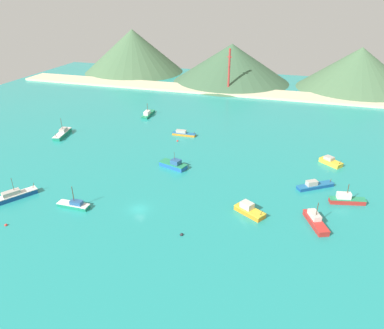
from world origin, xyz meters
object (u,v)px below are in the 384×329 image
(buoy_2, at_px, (182,235))
(fishing_boat_0, at_px, (249,210))
(fishing_boat_10, at_px, (174,165))
(fishing_boat_9, at_px, (62,133))
(fishing_boat_6, at_px, (74,205))
(buoy_1, at_px, (177,141))
(fishing_boat_2, at_px, (314,185))
(fishing_boat_5, at_px, (315,221))
(fishing_boat_4, at_px, (148,114))
(buoy_0, at_px, (6,225))
(fishing_boat_8, at_px, (346,199))
(fishing_boat_3, at_px, (331,162))
(fishing_boat_1, at_px, (16,195))
(radio_tower, at_px, (229,71))
(fishing_boat_7, at_px, (183,133))

(buoy_2, bearing_deg, fishing_boat_0, 44.61)
(fishing_boat_10, bearing_deg, fishing_boat_9, 164.98)
(fishing_boat_6, relative_size, fishing_boat_9, 0.72)
(buoy_1, bearing_deg, fishing_boat_9, -170.46)
(fishing_boat_2, xyz_separation_m, fishing_boat_5, (0.03, -17.83, 0.23))
(fishing_boat_6, bearing_deg, fishing_boat_10, 59.68)
(fishing_boat_6, distance_m, buoy_1, 49.78)
(fishing_boat_4, bearing_deg, fishing_boat_9, -124.65)
(buoy_0, bearing_deg, fishing_boat_0, 21.69)
(fishing_boat_8, xyz_separation_m, fishing_boat_10, (-49.08, 6.49, -0.09))
(fishing_boat_0, height_order, fishing_boat_8, fishing_boat_8)
(fishing_boat_9, relative_size, buoy_0, 17.02)
(fishing_boat_3, height_order, buoy_0, fishing_boat_3)
(fishing_boat_5, xyz_separation_m, buoy_0, (-68.83, -21.21, -0.87))
(fishing_boat_5, distance_m, buoy_1, 60.94)
(fishing_boat_1, relative_size, fishing_boat_6, 1.18)
(fishing_boat_6, height_order, radio_tower, radio_tower)
(fishing_boat_9, relative_size, fishing_boat_10, 1.24)
(fishing_boat_6, xyz_separation_m, fishing_boat_9, (-32.11, 41.35, 0.15))
(fishing_boat_4, height_order, buoy_0, fishing_boat_4)
(fishing_boat_10, bearing_deg, fishing_boat_2, -0.75)
(fishing_boat_9, relative_size, buoy_1, 16.20)
(fishing_boat_0, height_order, fishing_boat_5, fishing_boat_5)
(fishing_boat_7, relative_size, fishing_boat_10, 0.96)
(fishing_boat_9, relative_size, radio_tower, 0.50)
(fishing_boat_3, height_order, fishing_boat_5, fishing_boat_5)
(fishing_boat_4, height_order, fishing_boat_7, fishing_boat_4)
(fishing_boat_2, distance_m, buoy_1, 51.47)
(fishing_boat_9, distance_m, buoy_1, 43.59)
(fishing_boat_10, bearing_deg, radio_tower, 90.80)
(fishing_boat_1, distance_m, fishing_boat_3, 91.85)
(fishing_boat_2, height_order, fishing_boat_4, fishing_boat_4)
(fishing_boat_4, relative_size, fishing_boat_5, 1.18)
(fishing_boat_3, relative_size, buoy_0, 10.78)
(fishing_boat_4, bearing_deg, fishing_boat_10, -58.17)
(fishing_boat_6, bearing_deg, radio_tower, 82.60)
(fishing_boat_4, xyz_separation_m, radio_tower, (26.05, 45.55, 10.81))
(fishing_boat_0, relative_size, fishing_boat_7, 0.92)
(buoy_2, bearing_deg, fishing_boat_7, 107.64)
(fishing_boat_0, height_order, fishing_boat_9, fishing_boat_9)
(fishing_boat_0, height_order, fishing_boat_7, fishing_boat_0)
(fishing_boat_3, bearing_deg, buoy_2, -125.08)
(fishing_boat_0, bearing_deg, buoy_0, -158.31)
(fishing_boat_4, bearing_deg, fishing_boat_1, -95.02)
(fishing_boat_1, xyz_separation_m, fishing_boat_3, (79.98, 45.16, -0.08))
(fishing_boat_1, height_order, fishing_boat_5, fishing_boat_1)
(fishing_boat_4, xyz_separation_m, buoy_2, (40.15, -75.23, -0.71))
(fishing_boat_9, distance_m, fishing_boat_10, 50.38)
(fishing_boat_3, relative_size, fishing_boat_8, 0.79)
(fishing_boat_3, bearing_deg, fishing_boat_7, 169.00)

